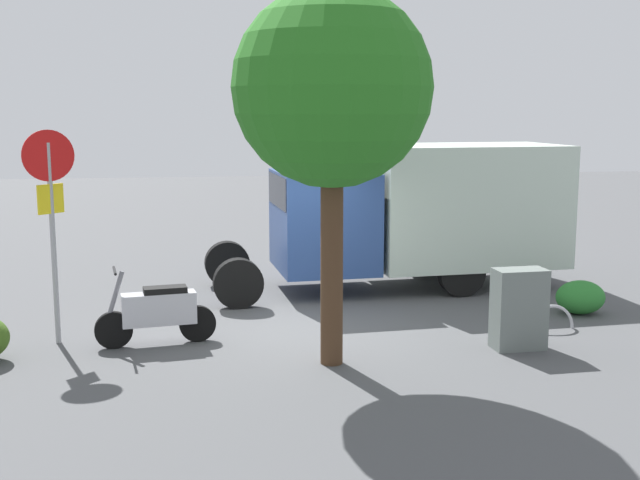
{
  "coord_description": "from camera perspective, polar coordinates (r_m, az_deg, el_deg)",
  "views": [
    {
      "loc": [
        1.67,
        12.52,
        3.53
      ],
      "look_at": [
        -0.25,
        -0.16,
        1.42
      ],
      "focal_mm": 44.77,
      "sensor_mm": 36.0,
      "label": 1
    }
  ],
  "objects": [
    {
      "name": "shrub_mid_verge",
      "position": [
        14.63,
        18.12,
        -3.91
      ],
      "size": [
        0.86,
        0.7,
        0.59
      ],
      "primitive_type": "ellipsoid",
      "color": "#2A792D",
      "rests_on": "ground"
    },
    {
      "name": "utility_cabinet",
      "position": [
        12.22,
        14.04,
        -4.8
      ],
      "size": [
        0.78,
        0.46,
        1.2
      ],
      "primitive_type": "cube",
      "rotation": [
        0.0,
        0.0,
        0.05
      ],
      "color": "slate",
      "rests_on": "ground"
    },
    {
      "name": "box_truck_near",
      "position": [
        15.91,
        7.0,
        2.22
      ],
      "size": [
        7.12,
        2.64,
        2.83
      ],
      "rotation": [
        0.0,
        0.0,
        0.07
      ],
      "color": "black",
      "rests_on": "ground"
    },
    {
      "name": "bike_rack_hoop",
      "position": [
        13.49,
        16.15,
        -6.21
      ],
      "size": [
        0.85,
        0.16,
        0.85
      ],
      "primitive_type": "torus",
      "rotation": [
        1.57,
        0.0,
        0.13
      ],
      "color": "#B7B7BC",
      "rests_on": "ground"
    },
    {
      "name": "motorcycle",
      "position": [
        12.3,
        -11.5,
        -5.01
      ],
      "size": [
        1.81,
        0.6,
        1.2
      ],
      "rotation": [
        0.0,
        0.0,
        0.15
      ],
      "color": "black",
      "rests_on": "ground"
    },
    {
      "name": "stop_sign",
      "position": [
        12.5,
        -18.68,
        2.55
      ],
      "size": [
        0.71,
        0.33,
        3.23
      ],
      "color": "#9E9EA3",
      "rests_on": "ground"
    },
    {
      "name": "ground_plane",
      "position": [
        13.11,
        -0.99,
        -6.27
      ],
      "size": [
        60.0,
        60.0,
        0.0
      ],
      "primitive_type": "plane",
      "color": "#4A4C4E"
    },
    {
      "name": "street_tree",
      "position": [
        10.79,
        0.88,
        10.69
      ],
      "size": [
        2.69,
        2.69,
        5.16
      ],
      "color": "#47301E",
      "rests_on": "ground"
    }
  ]
}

